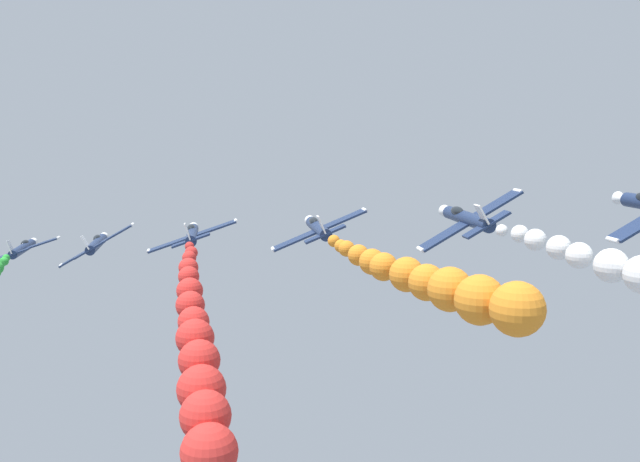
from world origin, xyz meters
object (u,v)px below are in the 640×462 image
Objects in this scene: airplane_right_outer at (467,218)px; airplane_left_inner at (97,244)px; airplane_right_inner at (192,234)px; airplane_left_outer at (318,228)px; airplane_lead at (23,248)px.

airplane_left_inner is at bearing 140.00° from airplane_right_outer.
airplane_right_inner is 1.00× the size of airplane_left_outer.
airplane_right_inner is 1.00× the size of airplane_right_outer.
airplane_lead is 43.48m from airplane_left_outer.
airplane_left_outer is (33.26, -27.42, 5.67)m from airplane_lead.
airplane_right_inner is 14.16m from airplane_left_outer.
airplane_left_inner is at bearing 137.29° from airplane_right_inner.
airplane_lead is at bearing 140.50° from airplane_left_outer.
airplane_left_outer is 14.73m from airplane_right_outer.
airplane_right_outer is at bearing -40.49° from airplane_lead.
airplane_left_outer is at bearing -33.57° from airplane_right_inner.
airplane_lead is 1.00× the size of airplane_right_outer.
airplane_right_outer is (33.36, -28.00, 5.74)m from airplane_left_inner.
airplane_right_inner is (21.53, -19.63, 4.19)m from airplane_lead.
airplane_left_inner is 1.00× the size of airplane_right_inner.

